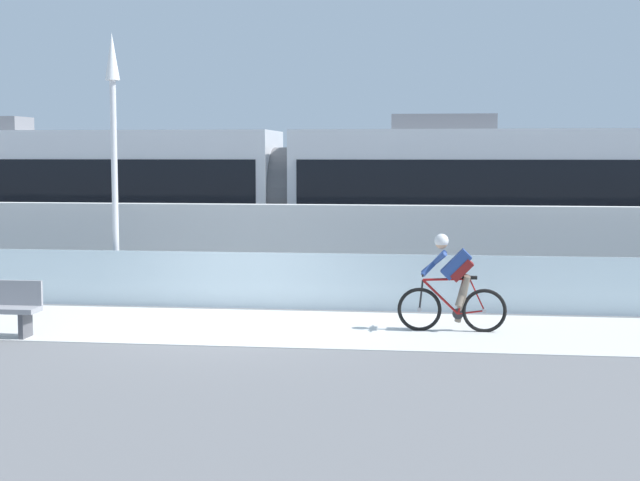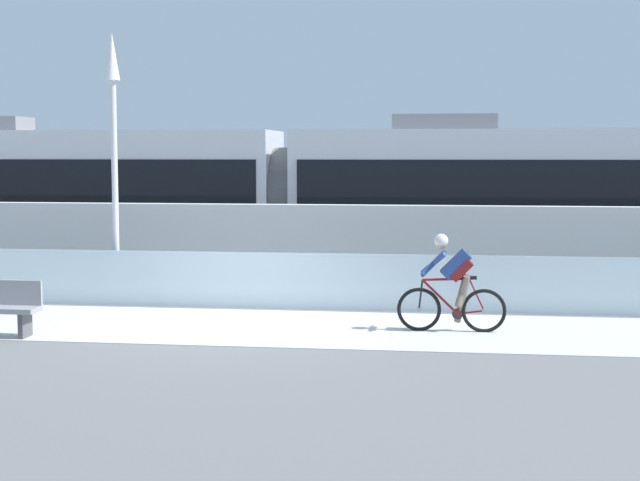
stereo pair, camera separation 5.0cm
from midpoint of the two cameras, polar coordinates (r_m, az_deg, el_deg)
ground_plane at (r=15.57m, az=-5.68°, el=-5.35°), size 200.00×200.00×0.00m
bike_path_deck at (r=15.57m, az=-5.68°, el=-5.33°), size 32.00×3.20×0.01m
glass_parapet at (r=17.27m, az=-4.33°, el=-2.49°), size 32.00×0.05×1.06m
concrete_barrier_wall at (r=18.97m, az=-3.26°, el=-0.55°), size 32.00×0.36×1.86m
tram_rail_near at (r=21.51m, az=-2.06°, el=-2.32°), size 32.00×0.08×0.01m
tram_rail_far at (r=22.92m, az=-1.48°, el=-1.84°), size 32.00×0.08×0.01m
tram at (r=22.08m, az=-2.29°, el=2.80°), size 22.56×2.54×3.81m
cyclist_on_bike at (r=15.06m, az=8.15°, el=-2.72°), size 1.77×0.58×1.61m
lamp_post_antenna at (r=18.14m, az=-12.79°, el=6.52°), size 0.28×0.28×5.20m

